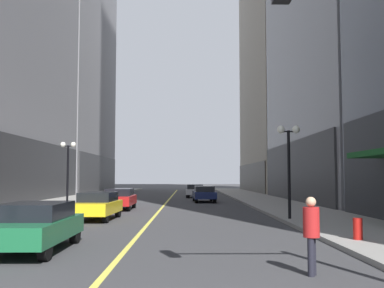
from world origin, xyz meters
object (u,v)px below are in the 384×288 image
at_px(car_red, 119,198).
at_px(pedestrian_in_red_jacket, 311,230).
at_px(street_lamp_left_far, 68,159).
at_px(fire_hydrant_right, 358,231).
at_px(car_navy, 204,193).
at_px(car_silver, 196,190).
at_px(street_lamp_right_mid, 289,151).
at_px(car_yellow, 97,205).
at_px(car_green, 34,225).

xyz_separation_m(car_red, pedestrian_in_red_jacket, (6.92, -19.54, 0.23)).
height_order(street_lamp_left_far, fire_hydrant_right, street_lamp_left_far).
relative_size(car_red, car_navy, 0.95).
xyz_separation_m(car_red, car_silver, (5.12, 17.52, -0.00)).
relative_size(car_silver, pedestrian_in_red_jacket, 2.63).
xyz_separation_m(car_navy, street_lamp_left_far, (-9.47, -6.88, 2.54)).
bearing_deg(car_silver, street_lamp_right_mid, -81.38).
bearing_deg(car_silver, car_navy, -86.36).
bearing_deg(fire_hydrant_right, pedestrian_in_red_jacket, -120.60).
xyz_separation_m(street_lamp_left_far, street_lamp_right_mid, (12.80, -10.03, 0.00)).
distance_m(car_yellow, street_lamp_left_far, 10.04).
bearing_deg(street_lamp_left_far, car_green, -78.03).
bearing_deg(pedestrian_in_red_jacket, car_yellow, 118.88).
xyz_separation_m(car_yellow, car_silver, (5.12, 24.51, 0.00)).
distance_m(car_silver, fire_hydrant_right, 32.98).
distance_m(car_green, street_lamp_right_mid, 12.39).
distance_m(car_silver, street_lamp_right_mid, 26.02).
bearing_deg(car_red, car_navy, 57.26).
height_order(car_green, fire_hydrant_right, car_green).
distance_m(car_green, car_yellow, 9.29).
distance_m(car_green, street_lamp_left_far, 18.81).
xyz_separation_m(car_green, car_yellow, (-0.06, 9.29, -0.00)).
bearing_deg(car_green, street_lamp_left_far, 101.97).
height_order(car_navy, street_lamp_right_mid, street_lamp_right_mid).
distance_m(car_green, fire_hydrant_right, 9.51).
distance_m(car_navy, car_silver, 8.72).
xyz_separation_m(car_navy, car_silver, (-0.55, 8.70, -0.00)).
bearing_deg(car_navy, car_yellow, -109.73).
xyz_separation_m(car_green, pedestrian_in_red_jacket, (6.86, -3.25, 0.22)).
bearing_deg(car_silver, pedestrian_in_red_jacket, -87.22).
relative_size(street_lamp_left_far, street_lamp_right_mid, 1.00).
distance_m(car_navy, street_lamp_right_mid, 17.41).
height_order(car_red, street_lamp_right_mid, street_lamp_right_mid).
bearing_deg(car_silver, street_lamp_left_far, -119.79).
height_order(car_green, car_navy, same).
relative_size(pedestrian_in_red_jacket, fire_hydrant_right, 2.03).
relative_size(pedestrian_in_red_jacket, street_lamp_right_mid, 0.37).
bearing_deg(fire_hydrant_right, car_navy, 99.07).
bearing_deg(street_lamp_right_mid, car_navy, 101.14).
bearing_deg(street_lamp_left_far, car_red, -27.00).
xyz_separation_m(car_yellow, street_lamp_right_mid, (9.00, -1.09, 2.54)).
distance_m(pedestrian_in_red_jacket, fire_hydrant_right, 5.10).
bearing_deg(fire_hydrant_right, car_green, -173.26).
height_order(car_yellow, pedestrian_in_red_jacket, pedestrian_in_red_jacket).
bearing_deg(street_lamp_left_far, car_navy, 35.99).
bearing_deg(car_yellow, car_silver, 78.21).
height_order(car_green, car_yellow, same).
bearing_deg(car_green, car_silver, 81.50).
relative_size(car_green, car_yellow, 1.02).
bearing_deg(street_lamp_left_far, fire_hydrant_right, -52.15).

